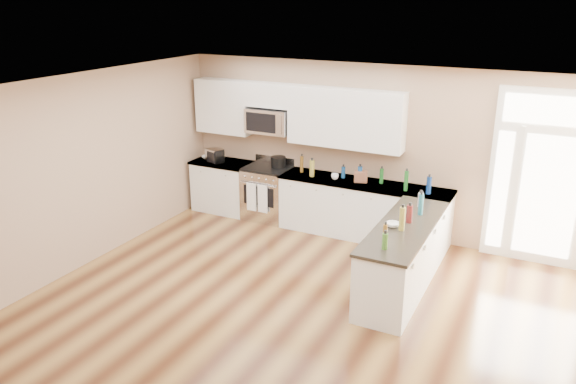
{
  "coord_description": "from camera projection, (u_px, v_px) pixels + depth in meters",
  "views": [
    {
      "loc": [
        2.6,
        -4.56,
        3.8
      ],
      "look_at": [
        -0.69,
        2.0,
        1.22
      ],
      "focal_mm": 35.0,
      "sensor_mm": 36.0,
      "label": 1
    }
  ],
  "objects": [
    {
      "name": "entry_door",
      "position": [
        551.0,
        180.0,
        8.03
      ],
      "size": [
        1.7,
        0.1,
        2.6
      ],
      "color": "white",
      "rests_on": "ground"
    },
    {
      "name": "cup_counter",
      "position": [
        335.0,
        177.0,
        9.21
      ],
      "size": [
        0.13,
        0.13,
        0.1
      ],
      "primitive_type": "imported",
      "rotation": [
        0.0,
        0.0,
        0.07
      ],
      "color": "white",
      "rests_on": "back_cabinet_right"
    },
    {
      "name": "back_cabinet_left",
      "position": [
        224.0,
        187.0,
        10.39
      ],
      "size": [
        1.1,
        0.66,
        0.94
      ],
      "color": "white",
      "rests_on": "ground"
    },
    {
      "name": "kitchen_range",
      "position": [
        267.0,
        193.0,
        9.98
      ],
      "size": [
        0.78,
        0.69,
        1.08
      ],
      "color": "silver",
      "rests_on": "ground"
    },
    {
      "name": "bowl_peninsula",
      "position": [
        393.0,
        225.0,
        7.33
      ],
      "size": [
        0.2,
        0.2,
        0.06
      ],
      "primitive_type": "imported",
      "rotation": [
        0.0,
        0.0,
        0.12
      ],
      "color": "white",
      "rests_on": "peninsula_cabinet"
    },
    {
      "name": "toaster_oven",
      "position": [
        215.0,
        156.0,
        10.14
      ],
      "size": [
        0.35,
        0.31,
        0.25
      ],
      "primitive_type": "cube",
      "rotation": [
        0.0,
        0.0,
        -0.35
      ],
      "color": "silver",
      "rests_on": "back_cabinet_left"
    },
    {
      "name": "upper_cabinet_right",
      "position": [
        345.0,
        118.0,
        9.04
      ],
      "size": [
        1.94,
        0.33,
        0.95
      ],
      "primitive_type": "cube",
      "color": "white",
      "rests_on": "room_shell"
    },
    {
      "name": "room_shell",
      "position": [
        260.0,
        216.0,
        5.64
      ],
      "size": [
        8.0,
        8.0,
        8.0
      ],
      "color": "tan",
      "rests_on": "ground"
    },
    {
      "name": "microwave",
      "position": [
        269.0,
        121.0,
        9.65
      ],
      "size": [
        0.78,
        0.41,
        0.42
      ],
      "color": "silver",
      "rests_on": "room_shell"
    },
    {
      "name": "ground",
      "position": [
        263.0,
        359.0,
        6.21
      ],
      "size": [
        8.0,
        8.0,
        0.0
      ],
      "primitive_type": "plane",
      "color": "#452413"
    },
    {
      "name": "bowl_left",
      "position": [
        208.0,
        157.0,
        10.39
      ],
      "size": [
        0.26,
        0.26,
        0.05
      ],
      "primitive_type": "imported",
      "rotation": [
        0.0,
        0.0,
        0.25
      ],
      "color": "white",
      "rests_on": "back_cabinet_left"
    },
    {
      "name": "stockpot",
      "position": [
        278.0,
        162.0,
        9.82
      ],
      "size": [
        0.34,
        0.34,
        0.2
      ],
      "primitive_type": "cylinder",
      "rotation": [
        0.0,
        0.0,
        0.35
      ],
      "color": "black",
      "rests_on": "kitchen_range"
    },
    {
      "name": "peninsula_cabinet",
      "position": [
        403.0,
        260.0,
        7.56
      ],
      "size": [
        0.69,
        2.32,
        0.94
      ],
      "color": "white",
      "rests_on": "ground"
    },
    {
      "name": "upper_cabinet_left",
      "position": [
        224.0,
        106.0,
        10.02
      ],
      "size": [
        1.04,
        0.33,
        0.95
      ],
      "primitive_type": "cube",
      "color": "white",
      "rests_on": "room_shell"
    },
    {
      "name": "back_cabinet_right",
      "position": [
        363.0,
        211.0,
        9.24
      ],
      "size": [
        2.85,
        0.66,
        0.94
      ],
      "color": "white",
      "rests_on": "ground"
    },
    {
      "name": "cardboard_box",
      "position": [
        361.0,
        177.0,
        9.09
      ],
      "size": [
        0.25,
        0.21,
        0.17
      ],
      "primitive_type": "cube",
      "rotation": [
        0.0,
        0.0,
        0.33
      ],
      "color": "brown",
      "rests_on": "back_cabinet_right"
    },
    {
      "name": "counter_bottles",
      "position": [
        380.0,
        192.0,
        8.25
      ],
      "size": [
        2.37,
        2.45,
        0.32
      ],
      "color": "#19591E",
      "rests_on": "back_cabinet_right"
    },
    {
      "name": "upper_cabinet_short",
      "position": [
        270.0,
        95.0,
        9.53
      ],
      "size": [
        0.82,
        0.33,
        0.4
      ],
      "primitive_type": "cube",
      "color": "white",
      "rests_on": "room_shell"
    }
  ]
}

